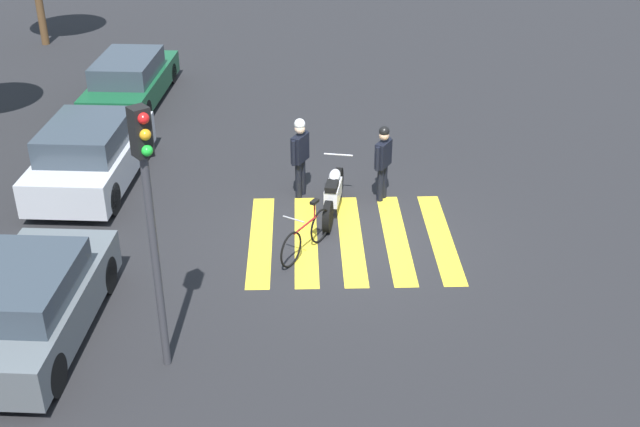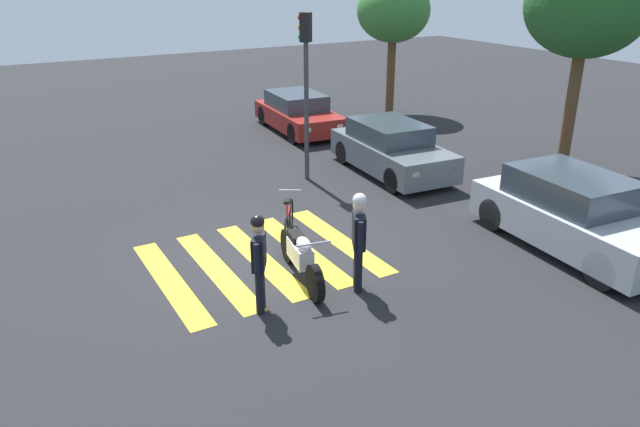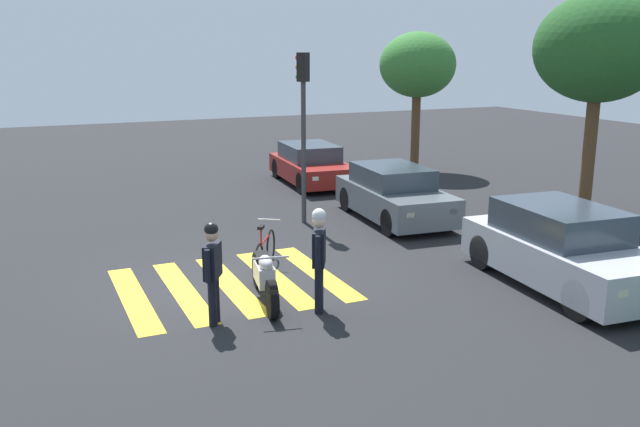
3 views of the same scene
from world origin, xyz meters
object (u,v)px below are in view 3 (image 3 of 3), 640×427
object	(u,v)px
police_motorcycle	(264,276)
officer_on_foot	(319,252)
car_grey_coupe	(394,195)
car_silver_sedan	(563,249)
leaning_bicycle	(265,252)
traffic_light_pole	(303,110)
car_maroon_wagon	(311,165)
officer_by_motorcycle	(213,267)

from	to	relation	value
police_motorcycle	officer_on_foot	world-z (taller)	officer_on_foot
car_grey_coupe	car_silver_sedan	size ratio (longest dim) A/B	0.95
car_grey_coupe	car_silver_sedan	world-z (taller)	car_silver_sedan
officer_on_foot	car_silver_sedan	world-z (taller)	officer_on_foot
police_motorcycle	leaning_bicycle	distance (m)	1.73
traffic_light_pole	police_motorcycle	bearing A→B (deg)	-29.80
car_maroon_wagon	traffic_light_pole	bearing A→B (deg)	-25.60
car_maroon_wagon	officer_by_motorcycle	bearing A→B (deg)	-31.10
officer_on_foot	car_grey_coupe	distance (m)	6.64
officer_by_motorcycle	car_maroon_wagon	world-z (taller)	officer_by_motorcycle
car_maroon_wagon	police_motorcycle	bearing A→B (deg)	-27.81
police_motorcycle	car_silver_sedan	bearing A→B (deg)	74.07
car_silver_sedan	traffic_light_pole	bearing A→B (deg)	-158.30
leaning_bicycle	traffic_light_pole	size ratio (longest dim) A/B	0.35
police_motorcycle	car_maroon_wagon	bearing A→B (deg)	152.19
police_motorcycle	officer_on_foot	bearing A→B (deg)	39.61
officer_by_motorcycle	car_grey_coupe	xyz separation A→B (m)	(-4.77, 6.14, -0.30)
car_grey_coupe	leaning_bicycle	bearing A→B (deg)	-60.35
leaning_bicycle	car_silver_sedan	world-z (taller)	car_silver_sedan
leaning_bicycle	car_maroon_wagon	distance (m)	9.01
officer_by_motorcycle	car_maroon_wagon	distance (m)	11.78
officer_by_motorcycle	car_silver_sedan	distance (m)	6.52
leaning_bicycle	car_maroon_wagon	xyz separation A→B (m)	(-7.85, 4.41, 0.24)
leaning_bicycle	car_grey_coupe	bearing A→B (deg)	119.65
officer_on_foot	car_grey_coupe	bearing A→B (deg)	138.83
officer_on_foot	car_maroon_wagon	size ratio (longest dim) A/B	0.44
police_motorcycle	officer_on_foot	size ratio (longest dim) A/B	1.23
leaning_bicycle	officer_on_foot	distance (m)	2.54
officer_on_foot	traffic_light_pole	world-z (taller)	traffic_light_pole
police_motorcycle	traffic_light_pole	world-z (taller)	traffic_light_pole
leaning_bicycle	car_silver_sedan	distance (m)	5.73
leaning_bicycle	car_grey_coupe	distance (m)	5.14
officer_on_foot	car_silver_sedan	xyz separation A→B (m)	(0.70, 4.68, -0.32)
officer_by_motorcycle	officer_on_foot	bearing A→B (deg)	82.99
officer_by_motorcycle	traffic_light_pole	xyz separation A→B (m)	(-5.51, 3.89, 1.88)
officer_on_foot	car_silver_sedan	bearing A→B (deg)	81.46
officer_on_foot	traffic_light_pole	xyz separation A→B (m)	(-5.72, 2.12, 1.81)
leaning_bicycle	car_grey_coupe	size ratio (longest dim) A/B	0.37
police_motorcycle	car_grey_coupe	world-z (taller)	car_grey_coupe
leaning_bicycle	car_maroon_wagon	world-z (taller)	car_maroon_wagon
car_maroon_wagon	traffic_light_pole	world-z (taller)	traffic_light_pole
car_grey_coupe	traffic_light_pole	world-z (taller)	traffic_light_pole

